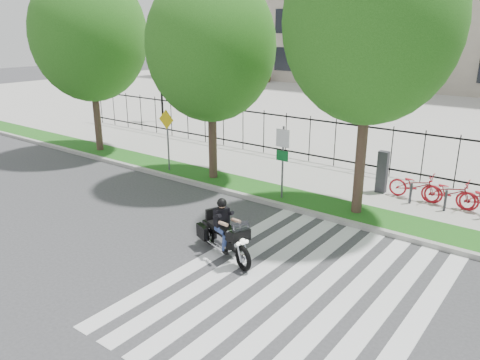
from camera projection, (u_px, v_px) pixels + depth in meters
The scene contains 14 objects.
ground at pixel (153, 235), 13.59m from camera, with size 120.00×120.00×0.00m, color #37373A.
curb at pixel (238, 194), 16.67m from camera, with size 60.00×0.20×0.15m, color #9A9991.
grass_verge at pixel (252, 188), 17.32m from camera, with size 60.00×1.50×0.15m, color #1A5615.
sidewalk at pixel (288, 172), 19.21m from camera, with size 60.00×3.50×0.15m, color #AFAEA4.
plaza at pixel (420, 113), 32.51m from camera, with size 80.00×34.00×0.10m, color #AFAEA4.
crosswalk_stripes at pixel (296, 288), 10.82m from camera, with size 5.70×8.00×0.01m, color silver, non-canonical shape.
iron_fence at pixel (310, 139), 20.20m from camera, with size 30.00×0.06×2.00m, color black, non-canonical shape.
lamp_post_left at pixel (160, 71), 28.55m from camera, with size 1.06×0.70×4.25m.
street_tree_0 at pixel (89, 35), 20.80m from camera, with size 5.13×5.13×8.22m.
street_tree_1 at pixel (211, 47), 16.83m from camera, with size 4.72×4.72×7.66m.
street_tree_2 at pixel (372, 22), 13.15m from camera, with size 5.08×5.08×8.67m.
sign_pole_regulatory at pixel (283, 153), 15.65m from camera, with size 0.50×0.09×2.50m.
sign_pole_warning at pixel (167, 132), 18.78m from camera, with size 0.78×0.09×2.49m.
motorcycle_rider at pixel (225, 234), 12.20m from camera, with size 2.33×1.24×1.89m.
Camera 1 is at (9.51, -8.36, 5.78)m, focal length 35.00 mm.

